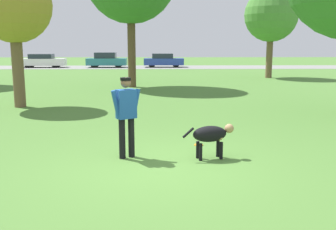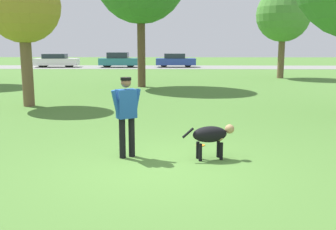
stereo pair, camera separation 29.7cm
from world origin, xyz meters
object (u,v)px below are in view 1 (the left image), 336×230
object	(u,v)px
tree_far_right	(271,15)
parked_car_white	(43,61)
parked_car_teal	(106,60)
person	(126,111)
dog	(212,135)
tree_near_left	(14,6)
parked_car_blue	(164,60)
frisbee	(199,145)

from	to	relation	value
tree_far_right	parked_car_white	size ratio (longest dim) A/B	1.37
tree_far_right	parked_car_teal	xyz separation A→B (m)	(-12.64, 11.93, -3.45)
person	tree_far_right	size ratio (longest dim) A/B	0.28
person	tree_far_right	distance (m)	20.87
dog	parked_car_white	size ratio (longest dim) A/B	0.25
parked_car_teal	dog	bearing A→B (deg)	-78.80
tree_near_left	parked_car_blue	size ratio (longest dim) A/B	1.29
parked_car_teal	tree_near_left	bearing A→B (deg)	-90.14
tree_far_right	parked_car_white	distance (m)	22.59
dog	parked_car_blue	distance (m)	31.21
parked_car_white	tree_far_right	bearing A→B (deg)	-34.95
dog	person	bearing A→B (deg)	163.47
tree_near_left	tree_far_right	size ratio (longest dim) A/B	0.84
dog	parked_car_blue	size ratio (longest dim) A/B	0.28
parked_car_white	parked_car_blue	size ratio (longest dim) A/B	1.12
dog	parked_car_blue	world-z (taller)	parked_car_blue
dog	frisbee	bearing A→B (deg)	85.01
frisbee	tree_far_right	world-z (taller)	tree_far_right
parked_car_teal	parked_car_blue	size ratio (longest dim) A/B	0.99
person	tree_near_left	distance (m)	8.46
dog	tree_far_right	xyz separation A→B (m)	(6.40, 19.06, 3.66)
tree_far_right	tree_near_left	bearing A→B (deg)	-135.76
tree_near_left	tree_far_right	xyz separation A→B (m)	(12.62, 12.29, 0.55)
parked_car_teal	parked_car_blue	world-z (taller)	parked_car_teal
parked_car_blue	tree_near_left	bearing A→B (deg)	-102.32
parked_car_teal	parked_car_blue	bearing A→B (deg)	2.04
frisbee	tree_far_right	distance (m)	19.60
tree_far_right	parked_car_white	world-z (taller)	tree_far_right
frisbee	parked_car_teal	world-z (taller)	parked_car_teal
parked_car_blue	dog	bearing A→B (deg)	-88.29
person	dog	world-z (taller)	person
person	frisbee	xyz separation A→B (m)	(1.57, 0.96, -0.96)
frisbee	parked_car_teal	xyz separation A→B (m)	(-6.08, 29.92, 0.69)
parked_car_white	parked_car_blue	bearing A→B (deg)	-1.65
parked_car_blue	parked_car_teal	bearing A→B (deg)	-177.29
tree_near_left	parked_car_white	size ratio (longest dim) A/B	1.15
dog	parked_car_blue	bearing A→B (deg)	78.00
person	tree_near_left	size ratio (longest dim) A/B	0.33
parked_car_teal	parked_car_white	bearing A→B (deg)	179.52
frisbee	parked_car_teal	bearing A→B (deg)	101.49
person	parked_car_blue	world-z (taller)	person
tree_near_left	tree_far_right	world-z (taller)	tree_far_right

